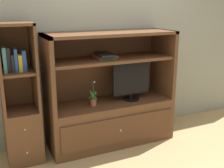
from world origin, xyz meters
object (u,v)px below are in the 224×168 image
Objects in this scene: bookshelf_tall at (22,116)px; upright_book_row at (14,61)px; media_console at (110,109)px; potted_plant at (93,101)px; tv_monitor at (131,80)px; magazine_stack at (105,56)px.

upright_book_row is at bearing -163.71° from bookshelf_tall.
media_console is 0.31m from potted_plant.
bookshelf_tall is (-1.12, 0.00, 0.09)m from media_console.
potted_plant is at bearing -179.45° from tv_monitor.
magazine_stack is 0.22× the size of bookshelf_tall.
magazine_stack is 1.21m from bookshelf_tall.
tv_monitor is 1.93× the size of upright_book_row.
media_console is 1.12m from bookshelf_tall.
tv_monitor is 1.64× the size of potted_plant.
tv_monitor is 0.33× the size of bookshelf_tall.
upright_book_row is (-0.89, 0.05, 0.57)m from potted_plant.
media_console is at bearing 13.51° from potted_plant.
potted_plant is at bearing -4.18° from bookshelf_tall.
bookshelf_tall reaches higher than tv_monitor.
tv_monitor is (0.28, -0.06, 0.37)m from media_console.
bookshelf_tall is (-0.86, 0.06, -0.07)m from potted_plant.
media_console is at bearing 0.38° from upright_book_row.
magazine_stack is (-0.36, 0.05, 0.34)m from tv_monitor.
tv_monitor is 1.43m from bookshelf_tall.
bookshelf_tall reaches higher than potted_plant.
bookshelf_tall is (-1.40, 0.06, -0.29)m from tv_monitor.
upright_book_row is (-1.07, 0.00, 0.02)m from magazine_stack.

